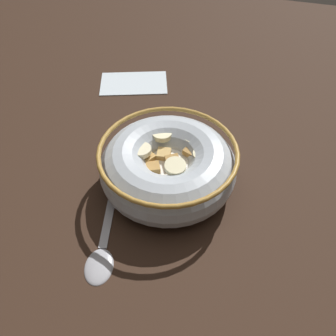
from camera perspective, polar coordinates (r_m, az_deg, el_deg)
ground_plane at (r=50.05cm, az=0.00°, el=-3.14°), size 129.19×129.19×2.00cm
cereal_bowl at (r=46.81cm, az=0.02°, el=0.29°), size 17.51×17.51×6.25cm
spoon at (r=43.57cm, az=-10.26°, el=-12.48°), size 5.40×15.22×0.80cm
folded_napkin at (r=67.18cm, az=-5.33°, el=13.00°), size 13.26×10.30×0.30cm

